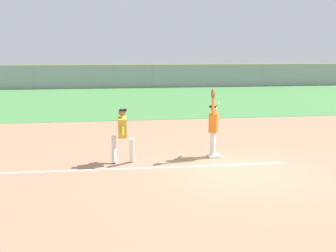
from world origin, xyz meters
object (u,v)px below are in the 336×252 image
(parked_car_green, at_px, (87,79))
(parked_car_silver, at_px, (179,78))
(fielder, at_px, (213,124))
(baseball, at_px, (219,103))
(parked_car_blue, at_px, (131,78))
(runner, at_px, (123,132))
(first_base, at_px, (214,156))

(parked_car_green, relative_size, parked_car_silver, 0.99)
(fielder, height_order, baseball, fielder)
(parked_car_blue, bearing_deg, runner, -90.65)
(parked_car_blue, distance_m, parked_car_silver, 4.88)
(baseball, bearing_deg, parked_car_silver, 83.25)
(runner, relative_size, baseball, 23.24)
(fielder, bearing_deg, runner, 28.61)
(parked_car_silver, bearing_deg, baseball, -91.53)
(first_base, height_order, runner, runner)
(first_base, xyz_separation_m, fielder, (-0.03, 0.01, 1.08))
(fielder, relative_size, parked_car_blue, 0.51)
(fielder, bearing_deg, first_base, -168.29)
(fielder, xyz_separation_m, baseball, (0.17, 0.02, 0.68))
(fielder, distance_m, parked_car_silver, 27.90)
(fielder, distance_m, runner, 2.97)
(baseball, height_order, parked_car_silver, baseball)
(fielder, relative_size, runner, 1.33)
(runner, bearing_deg, fielder, 7.61)
(baseball, relative_size, parked_car_blue, 0.02)
(runner, distance_m, parked_car_green, 28.13)
(fielder, distance_m, parked_car_green, 28.30)
(parked_car_green, bearing_deg, parked_car_silver, 3.19)
(first_base, height_order, parked_car_green, parked_car_green)
(runner, bearing_deg, baseball, 7.72)
(fielder, height_order, parked_car_blue, fielder)
(parked_car_blue, bearing_deg, parked_car_silver, 1.61)
(first_base, distance_m, parked_car_silver, 27.90)
(baseball, bearing_deg, parked_car_green, 102.21)
(baseball, distance_m, parked_car_blue, 27.80)
(runner, xyz_separation_m, baseball, (3.12, 0.31, 0.81))
(parked_car_green, bearing_deg, fielder, -74.86)
(runner, xyz_separation_m, parked_car_silver, (6.40, 27.97, -0.32))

